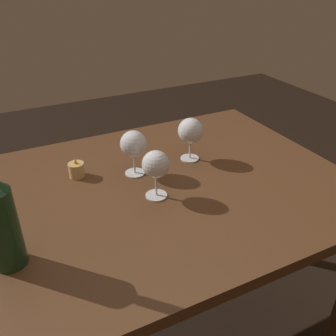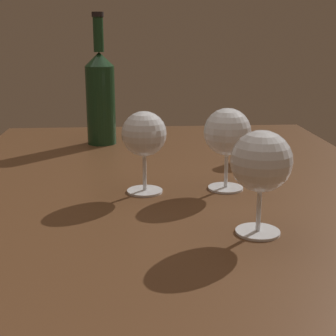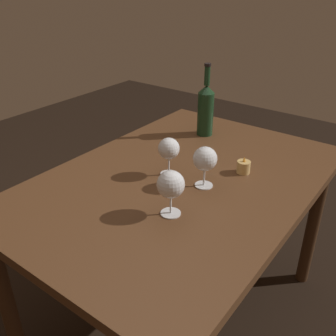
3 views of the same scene
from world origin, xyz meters
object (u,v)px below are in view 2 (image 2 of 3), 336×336
(wine_bottle, at_px, (100,96))
(votive_candle, at_px, (242,154))
(wine_glass_centre, at_px, (261,163))
(wine_glass_left, at_px, (227,133))
(wine_glass_right, at_px, (144,136))

(wine_bottle, relative_size, votive_candle, 4.99)
(wine_glass_centre, relative_size, votive_candle, 2.31)
(wine_glass_left, xyz_separation_m, wine_glass_right, (0.01, -0.15, -0.00))
(wine_glass_left, height_order, votive_candle, wine_glass_left)
(votive_candle, bearing_deg, wine_glass_right, -50.11)
(wine_glass_centre, relative_size, wine_bottle, 0.46)
(wine_glass_centre, bearing_deg, wine_bottle, -157.27)
(wine_glass_right, xyz_separation_m, wine_glass_centre, (0.21, 0.16, -0.00))
(wine_glass_right, relative_size, wine_glass_centre, 0.98)
(votive_candle, bearing_deg, wine_glass_centre, -8.69)
(wine_glass_left, relative_size, votive_candle, 2.29)
(wine_glass_left, bearing_deg, wine_glass_centre, 2.33)
(wine_bottle, distance_m, votive_candle, 0.42)
(wine_glass_left, relative_size, wine_glass_right, 1.02)
(wine_bottle, bearing_deg, votive_candle, 53.67)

